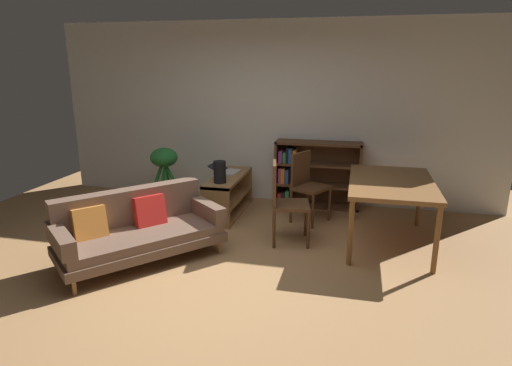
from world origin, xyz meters
The scene contains 11 objects.
ground_plane centered at (0.00, 0.00, 0.00)m, with size 8.16×8.16×0.00m, color #A87A4C.
back_wall_panel centered at (0.00, 2.70, 1.35)m, with size 6.80×0.10×2.70m, color silver.
fabric_couch centered at (-1.00, 0.21, 0.36)m, with size 1.72×1.81×0.74m.
media_console centered at (-0.46, 1.86, 0.27)m, with size 0.39×1.21×0.55m.
open_laptop centered at (-0.55, 2.07, 0.58)m, with size 0.44×0.37×0.11m.
desk_speaker centered at (-0.46, 1.50, 0.70)m, with size 0.16×0.16×0.29m.
potted_floor_plant centered at (-1.48, 1.97, 0.57)m, with size 0.48×0.46×0.89m.
dining_table centered at (1.70, 1.27, 0.70)m, with size 0.95×1.49×0.77m.
dining_chair_near centered at (0.66, 1.82, 0.54)m, with size 0.55×0.57×0.94m.
dining_chair_far centered at (0.48, 1.03, 0.54)m, with size 0.51×0.51×0.98m.
bookshelf centered at (0.66, 2.51, 0.49)m, with size 1.25×0.33×0.98m.
Camera 1 is at (1.28, -3.75, 2.08)m, focal length 30.19 mm.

